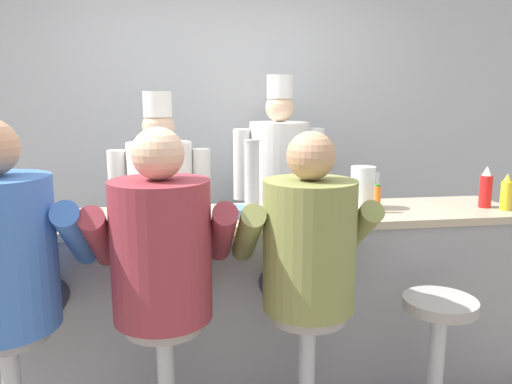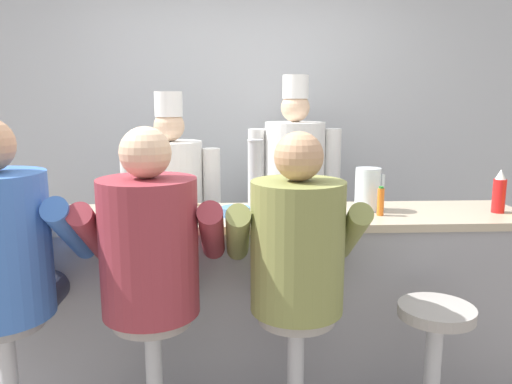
# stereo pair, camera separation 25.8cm
# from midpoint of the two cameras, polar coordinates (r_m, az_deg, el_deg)

# --- Properties ---
(wall_back) EXTENTS (10.00, 0.06, 2.70)m
(wall_back) POSITION_cam_midpoint_polar(r_m,az_deg,el_deg) (4.05, 0.37, 7.47)
(wall_back) COLOR #B2B7BC
(wall_back) RESTS_ON ground_plane
(diner_counter) EXTENTS (2.94, 0.56, 0.97)m
(diner_counter) POSITION_cam_midpoint_polar(r_m,az_deg,el_deg) (2.78, 2.11, -12.28)
(diner_counter) COLOR gray
(diner_counter) RESTS_ON ground_plane
(ketchup_bottle_red) EXTENTS (0.07, 0.07, 0.23)m
(ketchup_bottle_red) POSITION_cam_midpoint_polar(r_m,az_deg,el_deg) (2.99, 28.32, -0.08)
(ketchup_bottle_red) COLOR red
(ketchup_bottle_red) RESTS_ON diner_counter
(hot_sauce_bottle_orange) EXTENTS (0.04, 0.04, 0.15)m
(hot_sauce_bottle_orange) POSITION_cam_midpoint_polar(r_m,az_deg,el_deg) (2.69, 16.76, -1.07)
(hot_sauce_bottle_orange) COLOR orange
(hot_sauce_bottle_orange) RESTS_ON diner_counter
(water_pitcher_clear) EXTENTS (0.16, 0.14, 0.23)m
(water_pitcher_clear) POSITION_cam_midpoint_polar(r_m,az_deg,el_deg) (2.78, 15.28, 0.28)
(water_pitcher_clear) COLOR silver
(water_pitcher_clear) RESTS_ON diner_counter
(breakfast_plate) EXTENTS (0.25, 0.25, 0.05)m
(breakfast_plate) POSITION_cam_midpoint_polar(r_m,az_deg,el_deg) (2.77, -24.71, -2.50)
(breakfast_plate) COLOR white
(breakfast_plate) RESTS_ON diner_counter
(cereal_bowl) EXTENTS (0.15, 0.15, 0.05)m
(cereal_bowl) POSITION_cam_midpoint_polar(r_m,az_deg,el_deg) (2.57, 0.52, -2.27)
(cereal_bowl) COLOR #4C7FB7
(cereal_bowl) RESTS_ON diner_counter
(coffee_mug_tan) EXTENTS (0.13, 0.08, 0.09)m
(coffee_mug_tan) POSITION_cam_midpoint_polar(r_m,az_deg,el_deg) (2.51, -4.98, -2.09)
(coffee_mug_tan) COLOR beige
(coffee_mug_tan) RESTS_ON diner_counter
(cup_stack_steel) EXTENTS (0.09, 0.09, 0.38)m
(cup_stack_steel) POSITION_cam_midpoint_polar(r_m,az_deg,el_deg) (2.75, 2.59, 2.08)
(cup_stack_steel) COLOR #B7BABF
(cup_stack_steel) RESTS_ON diner_counter
(napkin_dispenser_chrome) EXTENTS (0.12, 0.07, 0.12)m
(napkin_dispenser_chrome) POSITION_cam_midpoint_polar(r_m,az_deg,el_deg) (2.50, 7.27, -1.86)
(napkin_dispenser_chrome) COLOR silver
(napkin_dispenser_chrome) RESTS_ON diner_counter
(diner_seated_blue) EXTENTS (0.65, 0.64, 1.50)m
(diner_seated_blue) POSITION_cam_midpoint_polar(r_m,az_deg,el_deg) (2.29, -24.27, -6.44)
(diner_seated_blue) COLOR #B2B5BA
(diner_seated_blue) RESTS_ON ground_plane
(diner_seated_maroon) EXTENTS (0.62, 0.61, 1.46)m
(diner_seated_maroon) POSITION_cam_midpoint_polar(r_m,az_deg,el_deg) (2.14, -8.55, -7.19)
(diner_seated_maroon) COLOR #B2B5BA
(diner_seated_maroon) RESTS_ON ground_plane
(diner_seated_olive) EXTENTS (0.60, 0.59, 1.44)m
(diner_seated_olive) POSITION_cam_midpoint_polar(r_m,az_deg,el_deg) (2.17, 8.05, -7.21)
(diner_seated_olive) COLOR #B2B5BA
(diner_seated_olive) RESTS_ON ground_plane
(empty_stool_round) EXTENTS (0.33, 0.33, 0.68)m
(empty_stool_round) POSITION_cam_midpoint_polar(r_m,az_deg,el_deg) (2.50, 22.58, -16.74)
(empty_stool_round) COLOR #B2B5BA
(empty_stool_round) RESTS_ON ground_plane
(cook_in_whites_near) EXTENTS (0.63, 0.40, 1.62)m
(cook_in_whites_near) POSITION_cam_midpoint_polar(r_m,az_deg,el_deg) (3.23, -7.37, -1.70)
(cook_in_whites_near) COLOR #232328
(cook_in_whites_near) RESTS_ON ground_plane
(cook_in_whites_far) EXTENTS (0.68, 0.44, 1.74)m
(cook_in_whites_far) POSITION_cam_midpoint_polar(r_m,az_deg,el_deg) (3.69, 6.40, 0.92)
(cook_in_whites_far) COLOR #232328
(cook_in_whites_far) RESTS_ON ground_plane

